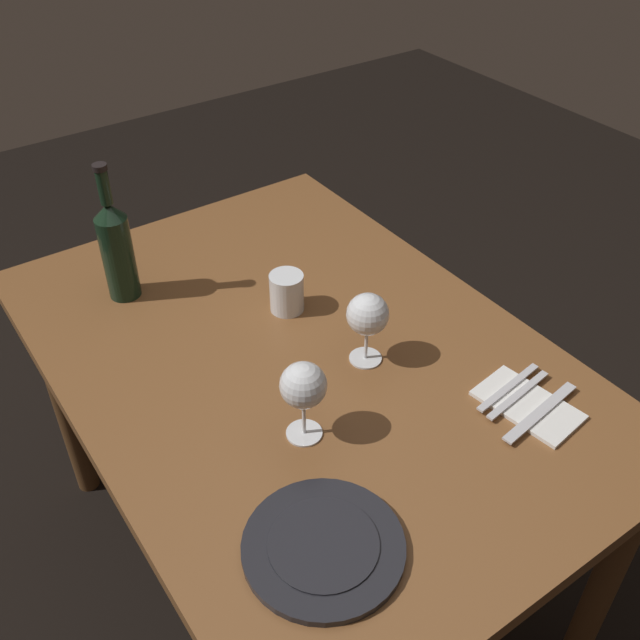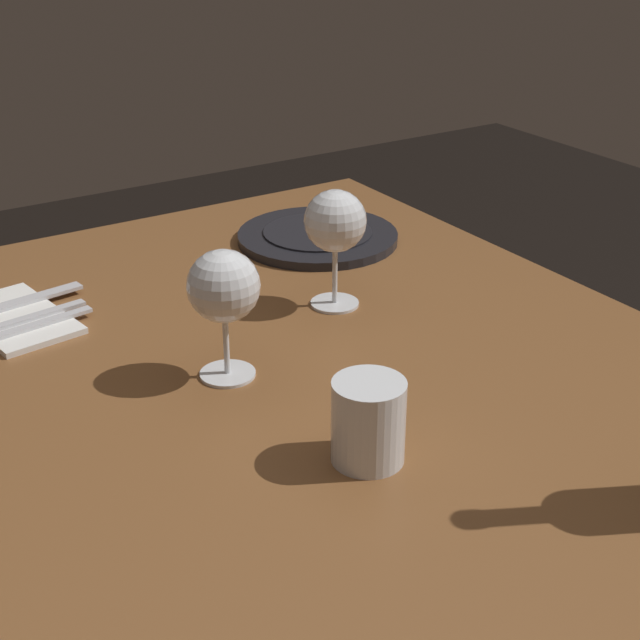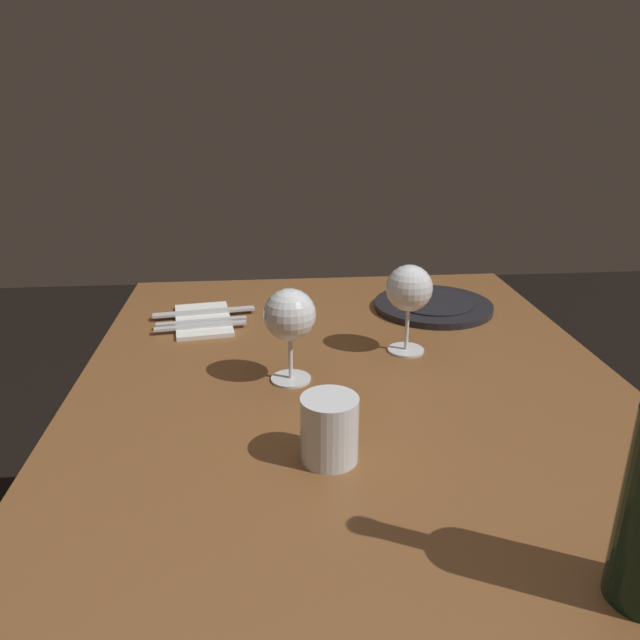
{
  "view_description": "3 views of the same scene",
  "coord_description": "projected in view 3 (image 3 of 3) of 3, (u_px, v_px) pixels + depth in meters",
  "views": [
    {
      "loc": [
        0.93,
        -0.6,
        1.71
      ],
      "look_at": [
        0.01,
        0.04,
        0.81
      ],
      "focal_mm": 40.53,
      "sensor_mm": 36.0,
      "label": 1
    },
    {
      "loc": [
        -0.8,
        0.53,
        1.29
      ],
      "look_at": [
        0.0,
        0.03,
        0.83
      ],
      "focal_mm": 53.68,
      "sensor_mm": 36.0,
      "label": 2
    },
    {
      "loc": [
        -0.81,
        0.13,
        1.19
      ],
      "look_at": [
        0.03,
        0.06,
        0.87
      ],
      "focal_mm": 34.02,
      "sensor_mm": 36.0,
      "label": 3
    }
  ],
  "objects": [
    {
      "name": "folded_napkin",
      "position": [
        203.0,
        320.0,
        1.24
      ],
      "size": [
        0.2,
        0.14,
        0.01
      ],
      "color": "white",
      "rests_on": "dining_table"
    },
    {
      "name": "fork_inner",
      "position": [
        202.0,
        321.0,
        1.22
      ],
      "size": [
        0.04,
        0.18,
        0.0
      ],
      "color": "silver",
      "rests_on": "folded_napkin"
    },
    {
      "name": "dinner_plate",
      "position": [
        433.0,
        305.0,
        1.31
      ],
      "size": [
        0.25,
        0.25,
        0.02
      ],
      "color": "black",
      "rests_on": "dining_table"
    },
    {
      "name": "wine_glass_left",
      "position": [
        409.0,
        290.0,
        1.06
      ],
      "size": [
        0.08,
        0.08,
        0.16
      ],
      "color": "white",
      "rests_on": "dining_table"
    },
    {
      "name": "table_knife",
      "position": [
        204.0,
        312.0,
        1.27
      ],
      "size": [
        0.05,
        0.21,
        0.0
      ],
      "color": "silver",
      "rests_on": "folded_napkin"
    },
    {
      "name": "water_tumbler",
      "position": [
        329.0,
        432.0,
        0.77
      ],
      "size": [
        0.07,
        0.07,
        0.09
      ],
      "color": "white",
      "rests_on": "dining_table"
    },
    {
      "name": "wine_glass_right",
      "position": [
        290.0,
        317.0,
        0.96
      ],
      "size": [
        0.08,
        0.08,
        0.16
      ],
      "color": "white",
      "rests_on": "dining_table"
    },
    {
      "name": "dining_table",
      "position": [
        357.0,
        454.0,
        0.96
      ],
      "size": [
        1.3,
        0.9,
        0.74
      ],
      "color": "brown",
      "rests_on": "ground"
    },
    {
      "name": "fork_outer",
      "position": [
        201.0,
        326.0,
        1.19
      ],
      "size": [
        0.04,
        0.18,
        0.0
      ],
      "color": "silver",
      "rests_on": "folded_napkin"
    }
  ]
}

